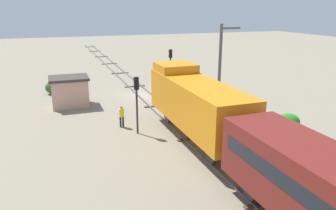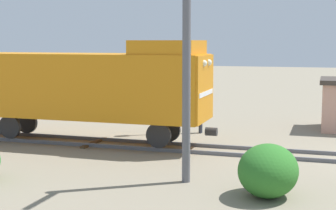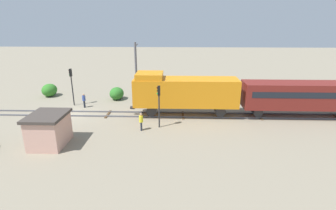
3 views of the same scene
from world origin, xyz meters
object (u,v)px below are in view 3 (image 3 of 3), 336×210
at_px(catenary_mast, 136,71).
at_px(worker_near_track, 84,99).
at_px(locomotive, 184,91).
at_px(traffic_signal_mid, 159,99).
at_px(passenger_car_leading, 310,95).
at_px(traffic_signal_near, 71,80).
at_px(worker_by_signal, 141,121).
at_px(relay_hut, 49,130).

bearing_deg(catenary_mast, worker_near_track, -66.05).
bearing_deg(catenary_mast, locomotive, 49.18).
bearing_deg(traffic_signal_mid, passenger_car_leading, 102.15).
bearing_deg(locomotive, worker_near_track, -101.44).
bearing_deg(traffic_signal_near, worker_near_track, 63.30).
distance_m(traffic_signal_near, traffic_signal_mid, 12.83).
bearing_deg(traffic_signal_near, catenary_mast, 103.81).
height_order(worker_near_track, catenary_mast, catenary_mast).
relative_size(passenger_car_leading, traffic_signal_near, 3.08).
xyz_separation_m(passenger_car_leading, worker_near_track, (-2.40, -25.20, -1.53)).
height_order(worker_by_signal, relay_hut, relay_hut).
relative_size(traffic_signal_near, relay_hut, 1.30).
bearing_deg(catenary_mast, traffic_signal_mid, 21.92).
distance_m(worker_by_signal, relay_hut, 7.99).
height_order(locomotive, worker_near_track, locomotive).
height_order(traffic_signal_mid, worker_near_track, traffic_signal_mid).
relative_size(worker_near_track, catenary_mast, 0.23).
distance_m(locomotive, relay_hut, 13.70).
relative_size(worker_near_track, relay_hut, 0.49).
xyz_separation_m(traffic_signal_mid, relay_hut, (4.10, -8.92, -1.52)).
bearing_deg(passenger_car_leading, relay_hut, -73.12).
bearing_deg(relay_hut, worker_near_track, -177.20).
bearing_deg(worker_near_track, passenger_car_leading, 166.07).
bearing_deg(passenger_car_leading, traffic_signal_near, -96.81).
relative_size(locomotive, passenger_car_leading, 0.83).
distance_m(passenger_car_leading, catenary_mast, 19.91).
xyz_separation_m(locomotive, relay_hut, (7.50, -11.38, -1.38)).
bearing_deg(worker_by_signal, passenger_car_leading, 133.80).
relative_size(passenger_car_leading, worker_near_track, 8.24).
height_order(traffic_signal_near, relay_hut, traffic_signal_near).
distance_m(locomotive, worker_near_track, 12.23).
distance_m(locomotive, traffic_signal_mid, 4.20).
height_order(passenger_car_leading, worker_by_signal, passenger_car_leading).
bearing_deg(catenary_mast, relay_hut, -23.70).
height_order(traffic_signal_mid, catenary_mast, catenary_mast).
bearing_deg(catenary_mast, passenger_car_leading, 75.22).
height_order(passenger_car_leading, worker_near_track, passenger_car_leading).
distance_m(passenger_car_leading, worker_by_signal, 18.01).
relative_size(locomotive, traffic_signal_near, 2.56).
height_order(traffic_signal_mid, relay_hut, traffic_signal_mid).
height_order(locomotive, relay_hut, locomotive).
bearing_deg(worker_by_signal, relay_hut, -35.31).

